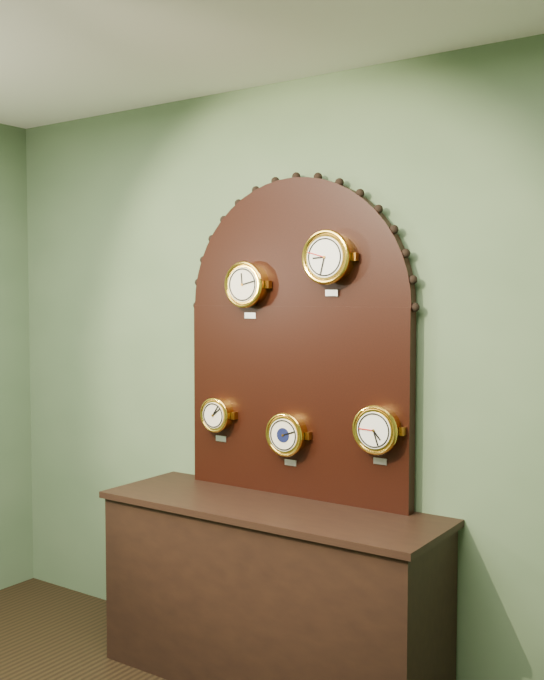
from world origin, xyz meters
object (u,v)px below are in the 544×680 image
Objects in this scene: barometer at (287,434)px; tide_clock at (377,429)px; arabic_clock at (328,257)px; shop_counter at (270,597)px; display_board at (296,328)px; hygrometer at (217,415)px; roman_clock at (246,285)px.

tide_clock is at bearing -0.01° from barometer.
arabic_clock is at bearing -0.21° from barometer.
arabic_clock is at bearing 35.57° from shop_counter.
display_board is 5.92× the size of barometer.
hygrometer is (-0.42, -0.07, -0.44)m from display_board.
arabic_clock reaches higher than roman_clock.
display_board reaches higher than hygrometer.
shop_counter is at bearing -87.55° from barometer.
barometer is (0.42, -0.00, -0.06)m from hygrometer.
roman_clock is at bearing 147.59° from shop_counter.
barometer is at bearing 92.45° from shop_counter.
hygrometer is 0.85× the size of tide_clock.
barometer is at bearing -95.66° from display_board.
tide_clock is at bearing 18.34° from shop_counter.
display_board is at bearing 84.34° from barometer.
display_board reaches higher than arabic_clock.
hygrometer is at bearing 179.85° from barometer.
arabic_clock is 1.30× the size of hygrometer.
barometer is (-0.01, 0.15, 0.73)m from shop_counter.
tide_clock reaches higher than shop_counter.
roman_clock reaches higher than shop_counter.
arabic_clock is (0.21, -0.07, 0.33)m from display_board.
tide_clock is (0.46, 0.15, 0.80)m from shop_counter.
roman_clock is at bearing -0.43° from hygrometer.
shop_counter is 1.25m from display_board.
hygrometer is 0.88× the size of barometer.
arabic_clock is at bearing -179.84° from tide_clock.
shop_counter is 0.94m from tide_clock.
shop_counter is 1.46m from roman_clock.
arabic_clock is 0.79m from tide_clock.
hygrometer reaches higher than shop_counter.
barometer is at bearing 179.99° from tide_clock.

